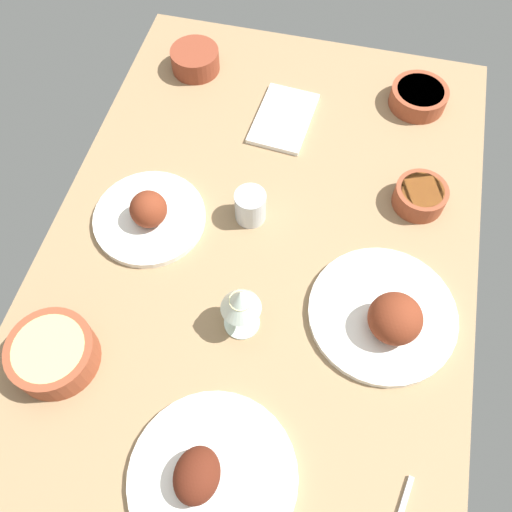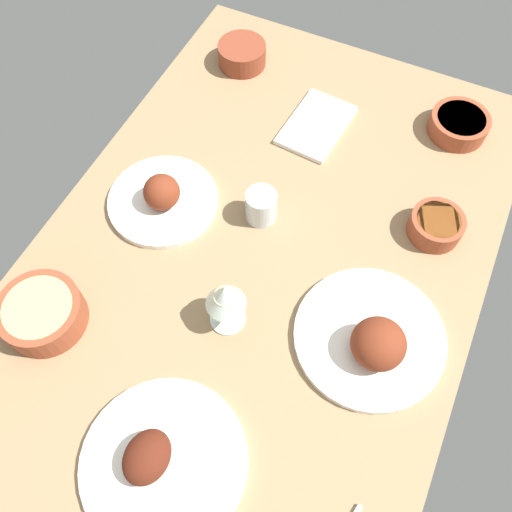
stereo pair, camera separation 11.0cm
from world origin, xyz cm
name	(u,v)px [view 2 (the right image)]	position (x,y,z in cm)	size (l,w,h in cm)	color
dining_table	(256,265)	(0.00, 0.00, 2.00)	(140.00, 90.00, 4.00)	#937551
plate_center_main	(160,461)	(-42.74, -2.17, 5.71)	(28.80, 28.80, 7.53)	white
plate_far_side	(373,340)	(-7.28, -27.57, 6.75)	(29.03, 29.03, 10.03)	white
plate_near_viewer	(163,198)	(4.28, 24.43, 6.26)	(24.10, 24.10, 8.98)	white
bowl_pasta	(42,313)	(-29.35, 31.20, 7.46)	(15.97, 15.97, 6.41)	brown
bowl_cream	(242,54)	(51.61, 28.31, 7.07)	(12.24, 12.24, 5.65)	brown
bowl_potatoes	(459,124)	(52.30, -28.20, 6.60)	(13.76, 13.76, 4.74)	brown
bowl_soup	(436,225)	(22.46, -31.20, 6.75)	(11.30, 11.30, 5.02)	brown
wine_glass	(225,298)	(-14.15, -0.56, 13.93)	(7.60, 7.60, 14.00)	silver
water_tumbler	(261,206)	(10.52, 3.76, 7.75)	(6.70, 6.70, 7.50)	silver
folded_napkin	(316,125)	(39.49, 2.60, 4.60)	(19.64, 12.77, 1.20)	white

